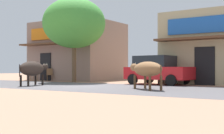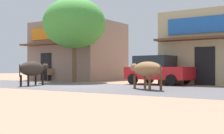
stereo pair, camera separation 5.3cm
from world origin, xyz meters
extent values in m
plane|color=#A3795F|center=(0.00, 0.00, 0.00)|extent=(80.00, 80.00, 0.00)
cube|color=#545155|center=(0.00, 0.00, 0.00)|extent=(72.00, 6.25, 0.00)
cube|color=gray|center=(-6.02, 7.12, 2.30)|extent=(6.38, 5.24, 4.59)
cube|color=orange|center=(-6.02, 4.44, 3.58)|extent=(5.11, 0.10, 0.90)
cube|color=brown|center=(-6.02, 4.05, 2.76)|extent=(6.13, 0.90, 0.12)
cube|color=black|center=(-7.09, 4.47, 1.05)|extent=(1.10, 0.06, 2.10)
cube|color=blue|center=(5.71, 4.44, 3.31)|extent=(5.58, 0.10, 0.90)
cube|color=brown|center=(5.71, 4.05, 2.55)|extent=(6.69, 0.90, 0.12)
cube|color=black|center=(5.02, 4.47, 1.05)|extent=(1.10, 0.06, 2.10)
cylinder|color=brown|center=(-3.55, 3.64, 1.31)|extent=(0.30, 0.30, 2.61)
ellipsoid|color=green|center=(-3.55, 3.64, 4.00)|extent=(4.25, 4.25, 3.40)
cube|color=red|center=(2.65, 3.77, 0.65)|extent=(3.82, 2.12, 0.70)
cube|color=#1E2328|center=(2.37, 3.79, 1.32)|extent=(2.16, 1.84, 0.64)
cylinder|color=black|center=(3.92, 4.59, 0.30)|extent=(0.61, 0.23, 0.60)
cylinder|color=black|center=(3.77, 2.76, 0.30)|extent=(0.61, 0.23, 0.60)
cylinder|color=black|center=(1.52, 4.77, 0.30)|extent=(0.61, 0.23, 0.60)
cylinder|color=black|center=(1.38, 2.94, 0.30)|extent=(0.61, 0.23, 0.60)
ellipsoid|color=#30251F|center=(-2.54, -1.00, 0.91)|extent=(1.12, 2.15, 0.77)
ellipsoid|color=#30251F|center=(-2.85, 0.24, 1.00)|extent=(0.41, 0.61, 0.36)
cone|color=beige|center=(-2.96, 0.27, 1.18)|extent=(0.06, 0.06, 0.12)
cone|color=beige|center=(-2.76, 0.32, 1.18)|extent=(0.06, 0.06, 0.12)
cylinder|color=black|center=(-2.92, -0.40, 0.29)|extent=(0.11, 0.11, 0.58)
cylinder|color=black|center=(-2.48, -0.29, 0.29)|extent=(0.11, 0.11, 0.58)
cylinder|color=black|center=(-2.60, -1.70, 0.29)|extent=(0.11, 0.11, 0.58)
cylinder|color=black|center=(-2.16, -1.59, 0.29)|extent=(0.11, 0.11, 0.58)
cylinder|color=black|center=(-2.28, -2.04, 0.81)|extent=(0.05, 0.05, 0.62)
ellipsoid|color=olive|center=(3.94, -0.36, 0.89)|extent=(2.14, 1.79, 0.65)
ellipsoid|color=olive|center=(2.88, 0.36, 0.97)|extent=(0.62, 0.55, 0.36)
cone|color=beige|center=(2.78, 0.31, 1.15)|extent=(0.06, 0.06, 0.12)
cone|color=beige|center=(2.89, 0.47, 1.15)|extent=(0.06, 0.06, 0.12)
cylinder|color=brown|center=(3.24, -0.20, 0.31)|extent=(0.11, 0.11, 0.61)
cylinder|color=brown|center=(3.53, 0.24, 0.31)|extent=(0.11, 0.11, 0.61)
cylinder|color=brown|center=(4.35, -0.96, 0.31)|extent=(0.11, 0.11, 0.61)
cylinder|color=brown|center=(4.65, -0.52, 0.31)|extent=(0.11, 0.11, 0.61)
cylinder|color=brown|center=(4.84, -0.97, 0.79)|extent=(0.05, 0.05, 0.52)
cube|color=brown|center=(-7.59, 3.78, 0.45)|extent=(0.55, 0.55, 0.05)
cube|color=brown|center=(-7.39, 3.84, 0.70)|extent=(0.16, 0.43, 0.44)
cylinder|color=brown|center=(-7.70, 3.56, 0.21)|extent=(0.04, 0.04, 0.43)
cylinder|color=brown|center=(-7.80, 3.90, 0.21)|extent=(0.04, 0.04, 0.43)
cylinder|color=brown|center=(-7.37, 3.66, 0.21)|extent=(0.04, 0.04, 0.43)
cylinder|color=brown|center=(-7.47, 4.00, 0.21)|extent=(0.04, 0.04, 0.43)
cube|color=brown|center=(-6.52, 4.34, 0.45)|extent=(0.62, 0.62, 0.05)
cube|color=brown|center=(-6.38, 4.19, 0.70)|extent=(0.35, 0.33, 0.44)
cylinder|color=brown|center=(-6.77, 4.34, 0.21)|extent=(0.04, 0.04, 0.43)
cylinder|color=brown|center=(-6.51, 4.59, 0.21)|extent=(0.04, 0.04, 0.43)
cylinder|color=brown|center=(-6.52, 4.09, 0.21)|extent=(0.04, 0.04, 0.43)
cylinder|color=brown|center=(-6.27, 4.33, 0.21)|extent=(0.04, 0.04, 0.43)
camera|label=1|loc=(9.76, -12.15, 0.90)|focal=48.52mm
camera|label=2|loc=(9.81, -12.13, 0.90)|focal=48.52mm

